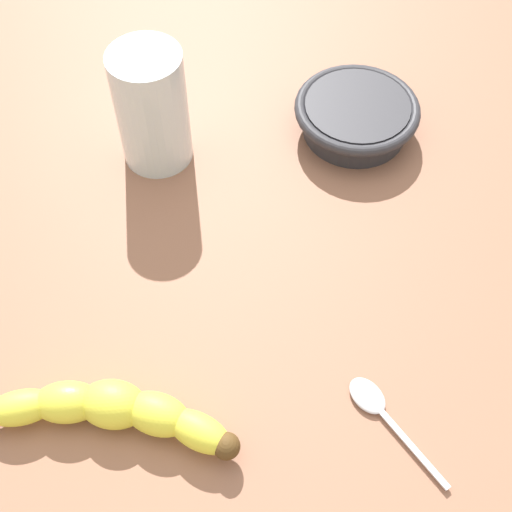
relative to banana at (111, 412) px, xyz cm
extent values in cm
cube|color=#906048|center=(7.65, -16.45, -3.47)|extent=(120.00, 120.00, 3.00)
ellipsoid|color=yellow|center=(-5.25, -4.92, 0.00)|extent=(6.18, 5.11, 2.84)
ellipsoid|color=yellow|center=(-2.20, -2.91, 0.00)|extent=(6.41, 6.07, 3.39)
ellipsoid|color=yellow|center=(0.46, -0.40, 0.00)|extent=(6.59, 6.72, 3.95)
ellipsoid|color=yellow|center=(2.63, 2.53, 0.00)|extent=(5.76, 6.45, 3.39)
ellipsoid|color=yellow|center=(4.26, 5.79, 0.00)|extent=(4.66, 6.14, 2.84)
sphere|color=#513819|center=(-7.42, -6.09, 0.00)|extent=(2.17, 2.17, 2.17)
cylinder|color=silver|center=(23.72, -17.38, 4.41)|extent=(7.15, 7.15, 12.76)
cylinder|color=#E6BC79|center=(23.72, -17.38, 3.53)|extent=(6.65, 6.65, 10.50)
cylinder|color=#2D2D33|center=(14.92, -36.38, -0.06)|extent=(10.97, 10.97, 3.82)
torus|color=#2D2D33|center=(14.92, -36.38, 1.25)|extent=(13.12, 13.12, 1.20)
ellipsoid|color=silver|center=(-9.78, -18.29, -1.57)|extent=(3.69, 2.54, 0.80)
cube|color=silver|center=(-14.92, -18.49, -1.57)|extent=(8.51, 0.84, 0.25)
camera|label=1|loc=(-24.03, 2.27, 52.72)|focal=49.37mm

